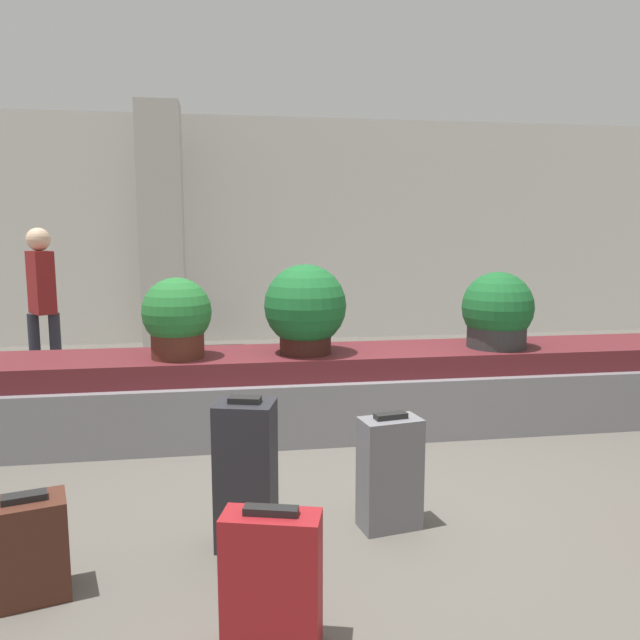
{
  "coord_description": "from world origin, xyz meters",
  "views": [
    {
      "loc": [
        -0.77,
        -3.58,
        1.61
      ],
      "look_at": [
        0.0,
        1.27,
        0.9
      ],
      "focal_mm": 35.0,
      "sensor_mm": 36.0,
      "label": 1
    }
  ],
  "objects_px": {
    "suitcase_2": "(272,580)",
    "suitcase_4": "(390,473)",
    "potted_plant_2": "(305,309)",
    "suitcase_1": "(246,475)",
    "traveler_0": "(42,295)",
    "potted_plant_1": "(497,312)",
    "suitcase_0": "(28,549)",
    "pillar": "(162,231)",
    "potted_plant_0": "(177,318)"
  },
  "relations": [
    {
      "from": "pillar",
      "to": "potted_plant_1",
      "type": "distance_m",
      "value": 4.7
    },
    {
      "from": "potted_plant_0",
      "to": "traveler_0",
      "type": "height_order",
      "value": "traveler_0"
    },
    {
      "from": "suitcase_4",
      "to": "potted_plant_0",
      "type": "bearing_deg",
      "value": 116.66
    },
    {
      "from": "pillar",
      "to": "suitcase_0",
      "type": "bearing_deg",
      "value": -91.25
    },
    {
      "from": "suitcase_1",
      "to": "traveler_0",
      "type": "xyz_separation_m",
      "value": [
        -1.87,
        3.5,
        0.59
      ]
    },
    {
      "from": "potted_plant_2",
      "to": "traveler_0",
      "type": "distance_m",
      "value": 2.98
    },
    {
      "from": "suitcase_2",
      "to": "traveler_0",
      "type": "height_order",
      "value": "traveler_0"
    },
    {
      "from": "suitcase_0",
      "to": "pillar",
      "type": "bearing_deg",
      "value": 73.19
    },
    {
      "from": "suitcase_2",
      "to": "potted_plant_2",
      "type": "distance_m",
      "value": 2.68
    },
    {
      "from": "traveler_0",
      "to": "potted_plant_0",
      "type": "bearing_deg",
      "value": 6.34
    },
    {
      "from": "pillar",
      "to": "traveler_0",
      "type": "height_order",
      "value": "pillar"
    },
    {
      "from": "potted_plant_0",
      "to": "potted_plant_1",
      "type": "relative_size",
      "value": 0.98
    },
    {
      "from": "suitcase_0",
      "to": "traveler_0",
      "type": "xyz_separation_m",
      "value": [
        -0.9,
        3.8,
        0.74
      ]
    },
    {
      "from": "potted_plant_1",
      "to": "suitcase_0",
      "type": "bearing_deg",
      "value": -146.52
    },
    {
      "from": "potted_plant_0",
      "to": "potted_plant_2",
      "type": "relative_size",
      "value": 0.87
    },
    {
      "from": "suitcase_1",
      "to": "potted_plant_2",
      "type": "xyz_separation_m",
      "value": [
        0.54,
        1.74,
        0.62
      ]
    },
    {
      "from": "suitcase_1",
      "to": "suitcase_0",
      "type": "bearing_deg",
      "value": -146.98
    },
    {
      "from": "pillar",
      "to": "potted_plant_0",
      "type": "bearing_deg",
      "value": -83.6
    },
    {
      "from": "suitcase_0",
      "to": "suitcase_2",
      "type": "xyz_separation_m",
      "value": [
        1.03,
        -0.49,
        0.05
      ]
    },
    {
      "from": "pillar",
      "to": "suitcase_2",
      "type": "xyz_separation_m",
      "value": [
        0.91,
        -6.13,
        -1.32
      ]
    },
    {
      "from": "potted_plant_1",
      "to": "potted_plant_2",
      "type": "height_order",
      "value": "potted_plant_2"
    },
    {
      "from": "potted_plant_2",
      "to": "potted_plant_1",
      "type": "bearing_deg",
      "value": 0.19
    },
    {
      "from": "suitcase_2",
      "to": "potted_plant_2",
      "type": "xyz_separation_m",
      "value": [
        0.48,
        2.54,
        0.72
      ]
    },
    {
      "from": "pillar",
      "to": "suitcase_2",
      "type": "distance_m",
      "value": 6.33
    },
    {
      "from": "potted_plant_0",
      "to": "suitcase_4",
      "type": "bearing_deg",
      "value": -53.48
    },
    {
      "from": "suitcase_0",
      "to": "potted_plant_1",
      "type": "bearing_deg",
      "value": 17.93
    },
    {
      "from": "suitcase_2",
      "to": "potted_plant_0",
      "type": "bearing_deg",
      "value": 116.78
    },
    {
      "from": "suitcase_1",
      "to": "traveler_0",
      "type": "distance_m",
      "value": 4.01
    },
    {
      "from": "suitcase_0",
      "to": "potted_plant_2",
      "type": "distance_m",
      "value": 2.65
    },
    {
      "from": "pillar",
      "to": "suitcase_4",
      "type": "xyz_separation_m",
      "value": [
        1.62,
        -5.24,
        -1.29
      ]
    },
    {
      "from": "suitcase_2",
      "to": "potted_plant_0",
      "type": "height_order",
      "value": "potted_plant_0"
    },
    {
      "from": "pillar",
      "to": "suitcase_1",
      "type": "height_order",
      "value": "pillar"
    },
    {
      "from": "suitcase_1",
      "to": "potted_plant_1",
      "type": "height_order",
      "value": "potted_plant_1"
    },
    {
      "from": "suitcase_1",
      "to": "suitcase_2",
      "type": "relative_size",
      "value": 1.37
    },
    {
      "from": "potted_plant_0",
      "to": "potted_plant_1",
      "type": "height_order",
      "value": "potted_plant_1"
    },
    {
      "from": "pillar",
      "to": "suitcase_2",
      "type": "height_order",
      "value": "pillar"
    },
    {
      "from": "suitcase_2",
      "to": "potted_plant_2",
      "type": "height_order",
      "value": "potted_plant_2"
    },
    {
      "from": "traveler_0",
      "to": "suitcase_0",
      "type": "bearing_deg",
      "value": -19.22
    },
    {
      "from": "suitcase_2",
      "to": "suitcase_4",
      "type": "distance_m",
      "value": 1.14
    },
    {
      "from": "pillar",
      "to": "suitcase_0",
      "type": "relative_size",
      "value": 6.65
    },
    {
      "from": "potted_plant_0",
      "to": "suitcase_0",
      "type": "bearing_deg",
      "value": -104.56
    },
    {
      "from": "suitcase_1",
      "to": "suitcase_4",
      "type": "relative_size",
      "value": 1.23
    },
    {
      "from": "suitcase_4",
      "to": "suitcase_1",
      "type": "bearing_deg",
      "value": 176.26
    },
    {
      "from": "suitcase_4",
      "to": "potted_plant_0",
      "type": "height_order",
      "value": "potted_plant_0"
    },
    {
      "from": "potted_plant_1",
      "to": "potted_plant_0",
      "type": "bearing_deg",
      "value": -179.59
    },
    {
      "from": "suitcase_2",
      "to": "traveler_0",
      "type": "relative_size",
      "value": 0.35
    },
    {
      "from": "pillar",
      "to": "potted_plant_0",
      "type": "relative_size",
      "value": 5.24
    },
    {
      "from": "suitcase_1",
      "to": "potted_plant_1",
      "type": "relative_size",
      "value": 1.26
    },
    {
      "from": "pillar",
      "to": "suitcase_1",
      "type": "relative_size",
      "value": 4.05
    },
    {
      "from": "suitcase_1",
      "to": "potted_plant_2",
      "type": "height_order",
      "value": "potted_plant_2"
    }
  ]
}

